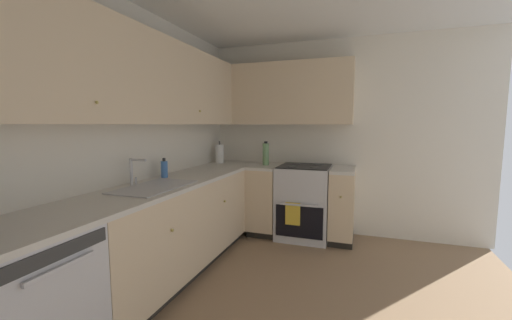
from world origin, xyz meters
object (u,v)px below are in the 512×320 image
Objects in this scene: dishwasher at (20,315)px; soap_bottle at (164,169)px; paper_towel_roll at (220,154)px; oil_bottle at (266,154)px; oven_range at (304,201)px.

dishwasher is 4.50× the size of soap_bottle.
oil_bottle is at bearing -88.60° from paper_towel_roll.
oil_bottle reaches higher than soap_bottle.
paper_towel_roll is 1.03× the size of oil_bottle.
dishwasher is 2.78m from paper_towel_roll.
soap_bottle reaches higher than dishwasher.
paper_towel_roll is (2.71, 0.16, 0.58)m from dishwasher.
paper_towel_roll reaches higher than dishwasher.
paper_towel_roll is at bearing 91.40° from oil_bottle.
oven_range is 1.26m from paper_towel_roll.
oven_range is (2.74, -0.97, 0.02)m from dishwasher.
soap_bottle is at bearing 6.80° from dishwasher.
oven_range reaches higher than dishwasher.
oven_range is at bearing -87.87° from oil_bottle.
dishwasher is 2.91m from oven_range.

